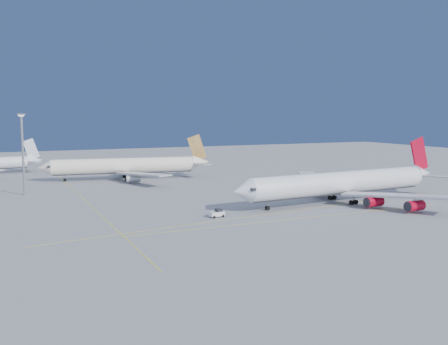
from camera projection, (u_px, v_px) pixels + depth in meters
ground at (259, 210)px, 133.95m from camera, size 500.00×500.00×0.00m
taxiway_lines at (199, 210)px, 133.54m from camera, size 118.86×140.00×0.02m
airliner_virgin at (344, 183)px, 145.78m from camera, size 74.86×67.06×18.46m
airliner_etihad at (128, 166)px, 196.46m from camera, size 66.75×61.11×17.45m
pushback_tug at (217, 213)px, 124.45m from camera, size 3.86×2.59×2.07m
light_mast at (23, 147)px, 156.33m from camera, size 2.22×2.22×25.71m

